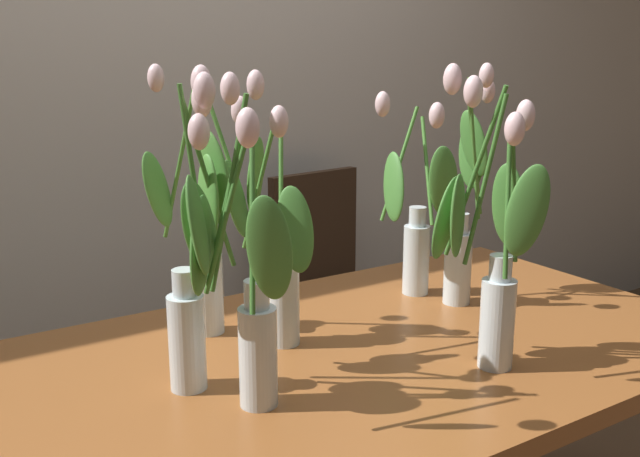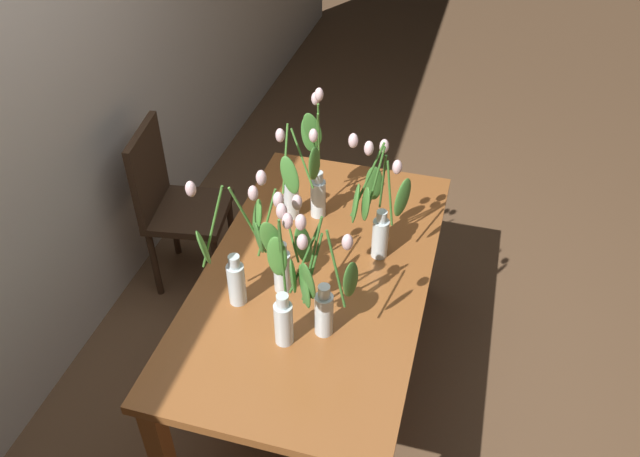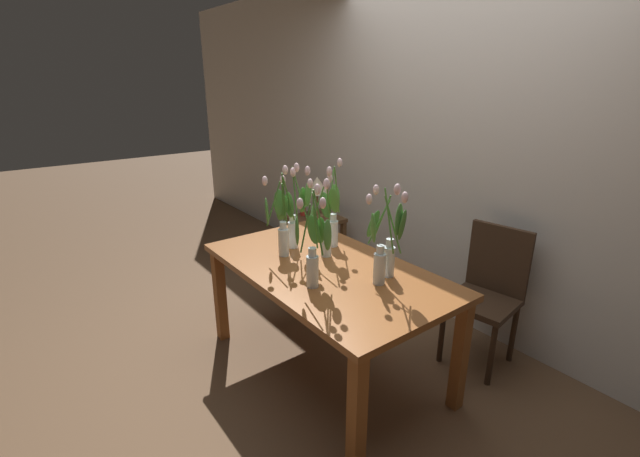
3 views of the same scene
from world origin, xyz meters
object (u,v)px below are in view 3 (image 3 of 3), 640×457
tulip_vase_6 (282,221)px  side_table (316,229)px  tulip_vase_3 (314,247)px  dining_chair (489,288)px  pillar_candle (303,212)px  tulip_vase_2 (334,219)px  tulip_vase_1 (324,230)px  tulip_vase_0 (384,247)px  dining_table (326,280)px  table_lamp (317,186)px  tulip_vase_4 (297,220)px  tulip_vase_5 (386,252)px

tulip_vase_6 → side_table: bearing=134.4°
tulip_vase_3 → dining_chair: tulip_vase_3 is taller
side_table → pillar_candle: size_ratio=7.33×
tulip_vase_2 → side_table: tulip_vase_2 is taller
tulip_vase_1 → tulip_vase_6: tulip_vase_6 is taller
tulip_vase_0 → tulip_vase_2: (-0.54, 0.06, 0.01)m
tulip_vase_3 → tulip_vase_0: bearing=70.1°
tulip_vase_2 → side_table: 1.33m
tulip_vase_6 → dining_table: bearing=16.6°
pillar_candle → tulip_vase_6: bearing=-40.1°
tulip_vase_2 → table_lamp: 1.25m
tulip_vase_0 → table_lamp: size_ratio=1.31×
tulip_vase_0 → tulip_vase_1: size_ratio=1.00×
side_table → tulip_vase_3: bearing=-36.9°
tulip_vase_3 → tulip_vase_1: bearing=135.3°
tulip_vase_0 → side_table: size_ratio=0.95×
tulip_vase_6 → side_table: tulip_vase_6 is taller
tulip_vase_3 → tulip_vase_2: bearing=131.0°
tulip_vase_0 → dining_chair: (0.24, 0.75, -0.39)m
side_table → table_lamp: bearing=109.7°
table_lamp → tulip_vase_2: bearing=-31.6°
tulip_vase_3 → dining_table: bearing=127.4°
tulip_vase_1 → tulip_vase_4: (-0.21, -0.07, 0.02)m
tulip_vase_5 → table_lamp: (-1.69, 0.79, -0.08)m
tulip_vase_1 → tulip_vase_6: bearing=-133.1°
tulip_vase_1 → tulip_vase_5: bearing=1.6°
tulip_vase_4 → pillar_candle: bearing=143.4°
tulip_vase_1 → table_lamp: (-1.15, 0.81, -0.06)m
side_table → pillar_candle: (-0.13, -0.06, 0.16)m
table_lamp → pillar_candle: (-0.13, -0.08, -0.27)m
tulip_vase_0 → side_table: 1.81m
tulip_vase_5 → side_table: bearing=155.4°
tulip_vase_1 → side_table: tulip_vase_1 is taller
table_lamp → tulip_vase_5: bearing=-25.1°
tulip_vase_4 → dining_chair: (0.90, 0.91, -0.41)m
dining_table → tulip_vase_0: 0.44m
tulip_vase_5 → table_lamp: size_ratio=1.48×
side_table → table_lamp: 0.42m
tulip_vase_1 → tulip_vase_3: size_ratio=0.89×
dining_table → table_lamp: size_ratio=4.02×
tulip_vase_2 → tulip_vase_1: bearing=-59.4°
tulip_vase_0 → tulip_vase_2: tulip_vase_2 is taller
tulip_vase_0 → tulip_vase_3: size_ratio=0.89×
tulip_vase_6 → tulip_vase_2: bearing=74.8°
pillar_candle → table_lamp: bearing=32.6°
tulip_vase_2 → tulip_vase_5: tulip_vase_5 is taller
tulip_vase_0 → tulip_vase_4: bearing=-166.5°
tulip_vase_2 → tulip_vase_6: 0.36m
tulip_vase_1 → tulip_vase_5: 0.54m
tulip_vase_1 → table_lamp: bearing=145.1°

